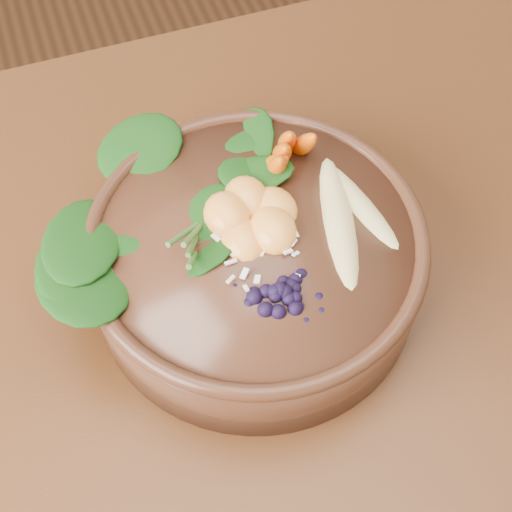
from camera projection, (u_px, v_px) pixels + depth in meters
ground at (363, 474)px, 1.37m from camera, size 4.00×4.00×0.00m
dining_table at (434, 306)px, 0.82m from camera, size 1.60×0.90×0.75m
stoneware_bowl at (256, 262)px, 0.69m from camera, size 0.34×0.34×0.09m
kale_heap at (186, 177)px, 0.66m from camera, size 0.22×0.20×0.05m
carrot_cluster at (291, 125)px, 0.67m from camera, size 0.07×0.07×0.09m
banana_halves at (351, 202)px, 0.66m from camera, size 0.09×0.18×0.03m
mandarin_cluster at (253, 208)px, 0.65m from camera, size 0.10×0.11×0.04m
blueberry_pile at (280, 282)px, 0.60m from camera, size 0.16×0.12×0.04m
coconut_flakes at (265, 252)px, 0.64m from camera, size 0.11×0.09×0.01m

